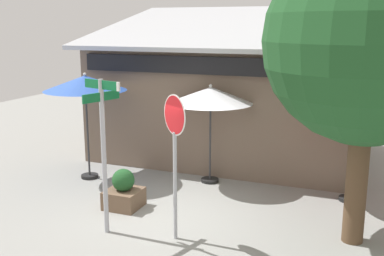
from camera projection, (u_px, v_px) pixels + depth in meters
name	position (u px, v px, depth m)	size (l,w,h in m)	color
ground_plane	(174.00, 216.00, 9.84)	(28.00, 28.00, 0.10)	gray
cafe_building	(235.00, 98.00, 14.09)	(8.02, 5.54, 4.50)	#705B4C
street_sign_post	(103.00, 141.00, 8.58)	(0.88, 0.82, 2.95)	#A8AAB2
stop_sign	(175.00, 141.00, 8.30)	(0.60, 0.45, 2.71)	#A8AAB2
patio_umbrella_royal_blue_left	(85.00, 84.00, 11.61)	(2.07, 2.07, 2.73)	black
patio_umbrella_ivory_center	(211.00, 96.00, 11.35)	(2.08, 2.08, 2.49)	black
patio_umbrella_crimson_right	(357.00, 96.00, 10.04)	(2.30, 2.30, 2.71)	black
shade_tree	(381.00, 47.00, 7.67)	(3.89, 3.54, 5.39)	brown
sidewalk_planter	(124.00, 192.00, 10.11)	(0.73, 0.73, 0.87)	brown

